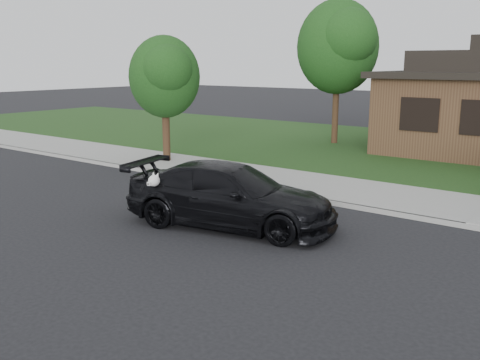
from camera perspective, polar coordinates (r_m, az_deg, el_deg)
The scene contains 7 objects.
ground at distance 11.83m, azimuth 0.47°, elevation -5.97°, with size 120.00×120.00×0.00m, color black.
sidewalk at distance 15.96m, azimuth 11.22°, elevation -1.12°, with size 60.00×3.00×0.12m, color gray.
curb at distance 14.66m, azimuth 8.65°, elevation -2.23°, with size 60.00×0.12×0.12m, color gray.
lawn at distance 23.30m, azimuth 19.89°, elevation 2.63°, with size 60.00×13.00×0.13m, color #193814.
sedan at distance 12.36m, azimuth -1.05°, elevation -1.66°, with size 5.31×3.06×1.45m.
tree_0 at distance 24.52m, azimuth 10.61°, elevation 13.97°, with size 3.78×3.60×6.34m.
tree_2 at distance 19.94m, azimuth -8.00°, elevation 10.98°, with size 2.73×2.60×4.59m.
Camera 1 is at (6.68, -9.02, 3.74)m, focal length 40.00 mm.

